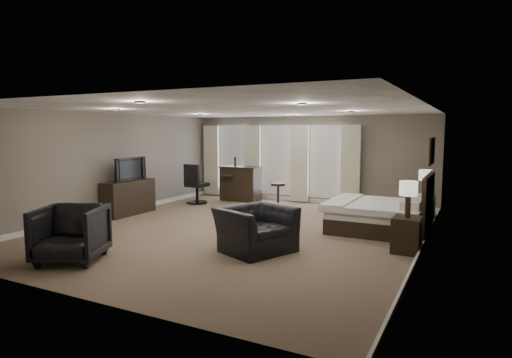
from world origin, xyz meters
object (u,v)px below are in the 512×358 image
at_px(bar_stool_right, 278,198).
at_px(bar_counter, 241,183).
at_px(lamp_far, 425,183).
at_px(desk_chair, 197,184).
at_px(nightstand_near, 407,235).
at_px(dresser, 129,198).
at_px(nightstand_far, 424,209).
at_px(armchair_near, 256,222).
at_px(bed, 374,201).
at_px(bar_stool_left, 228,187).
at_px(armchair_far, 71,231).
at_px(tv, 128,178).
at_px(lamp_near, 408,199).

bearing_deg(bar_stool_right, bar_counter, 143.93).
xyz_separation_m(lamp_far, desk_chair, (-6.30, -0.36, -0.33)).
bearing_deg(nightstand_near, dresser, 177.11).
relative_size(dresser, bar_counter, 1.23).
xyz_separation_m(nightstand_far, dresser, (-6.92, -2.55, 0.14)).
height_order(bar_stool_right, desk_chair, desk_chair).
height_order(nightstand_near, armchair_near, armchair_near).
distance_m(dresser, desk_chair, 2.28).
xyz_separation_m(bed, dresser, (-6.03, -1.10, -0.20)).
distance_m(nightstand_far, bar_stool_right, 3.59).
bearing_deg(bed, lamp_far, 58.46).
relative_size(nightstand_far, desk_chair, 0.51).
relative_size(bar_stool_left, desk_chair, 0.71).
bearing_deg(bed, armchair_far, -131.01).
bearing_deg(tv, armchair_near, -108.77).
relative_size(bed, lamp_far, 3.17).
distance_m(nightstand_near, bar_stool_right, 4.18).
distance_m(bar_stool_right, desk_chair, 2.80).
distance_m(lamp_far, bar_stool_right, 3.63).
bearing_deg(lamp_near, nightstand_far, 90.00).
bearing_deg(bar_stool_left, tv, -112.45).
bearing_deg(bed, nightstand_far, 58.46).
xyz_separation_m(nightstand_near, bar_stool_right, (-3.53, 2.24, 0.08)).
height_order(lamp_near, lamp_far, lamp_near).
height_order(bed, lamp_near, bed).
bearing_deg(armchair_far, armchair_near, 13.35).
xyz_separation_m(lamp_near, dresser, (-6.92, 0.35, -0.51)).
distance_m(dresser, armchair_far, 4.04).
xyz_separation_m(lamp_far, armchair_near, (-2.43, -4.08, -0.38)).
bearing_deg(bar_stool_right, desk_chair, 173.97).
bearing_deg(lamp_far, bar_counter, 172.42).
height_order(nightstand_far, lamp_near, lamp_near).
distance_m(dresser, tv, 0.51).
bearing_deg(nightstand_near, desk_chair, 158.07).
bearing_deg(armchair_near, bar_counter, 55.30).
distance_m(lamp_near, armchair_far, 5.80).
height_order(lamp_far, dresser, lamp_far).
relative_size(dresser, bar_stool_left, 1.78).
xyz_separation_m(bed, nightstand_near, (0.89, -1.45, -0.33)).
bearing_deg(tv, lamp_far, -69.77).
height_order(nightstand_near, dresser, dresser).
height_order(lamp_far, desk_chair, lamp_far).
bearing_deg(bed, lamp_near, -58.46).
bearing_deg(lamp_near, bar_stool_left, 149.80).
xyz_separation_m(bar_counter, bar_stool_right, (1.89, -1.38, -0.14)).
xyz_separation_m(dresser, desk_chair, (0.62, 2.19, 0.16)).
xyz_separation_m(armchair_near, bar_stool_right, (-1.10, 3.42, -0.14)).
xyz_separation_m(lamp_far, bar_stool_right, (-3.53, -0.66, -0.52)).
distance_m(bed, armchair_near, 3.04).
bearing_deg(tv, desk_chair, -15.73).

